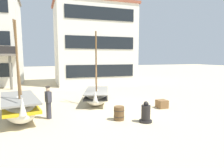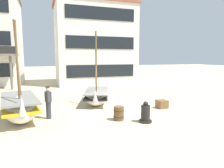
% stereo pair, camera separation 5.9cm
% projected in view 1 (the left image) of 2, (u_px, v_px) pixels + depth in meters
% --- Properties ---
extents(ground_plane, '(120.00, 120.00, 0.00)m').
position_uv_depth(ground_plane, '(117.00, 108.00, 12.51)').
color(ground_plane, '#CCB78E').
extents(fishing_boat_near_left, '(2.58, 4.04, 4.80)m').
position_uv_depth(fishing_boat_near_left, '(97.00, 96.00, 13.90)').
color(fishing_boat_near_left, silver).
rests_on(fishing_boat_near_left, ground).
extents(fishing_boat_centre_large, '(2.25, 4.35, 5.08)m').
position_uv_depth(fishing_boat_centre_large, '(19.00, 107.00, 10.31)').
color(fishing_boat_centre_large, silver).
rests_on(fishing_boat_centre_large, ground).
extents(fisherman_by_hull, '(0.34, 0.42, 1.68)m').
position_uv_depth(fisherman_by_hull, '(49.00, 103.00, 10.32)').
color(fisherman_by_hull, '#33333D').
rests_on(fisherman_by_hull, ground).
extents(capstan_winch, '(0.63, 0.63, 1.04)m').
position_uv_depth(capstan_winch, '(146.00, 114.00, 9.85)').
color(capstan_winch, black).
rests_on(capstan_winch, ground).
extents(wooden_barrel, '(0.56, 0.56, 0.70)m').
position_uv_depth(wooden_barrel, '(119.00, 113.00, 10.18)').
color(wooden_barrel, brown).
rests_on(wooden_barrel, ground).
extents(cargo_crate, '(0.63, 0.63, 0.50)m').
position_uv_depth(cargo_crate, '(162.00, 104.00, 12.61)').
color(cargo_crate, brown).
rests_on(cargo_crate, ground).
extents(harbor_building_main, '(9.32, 5.88, 9.35)m').
position_uv_depth(harbor_building_main, '(94.00, 44.00, 24.25)').
color(harbor_building_main, silver).
rests_on(harbor_building_main, ground).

